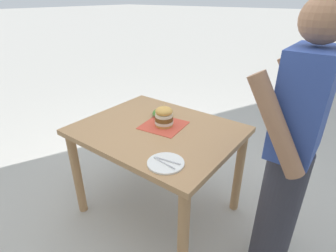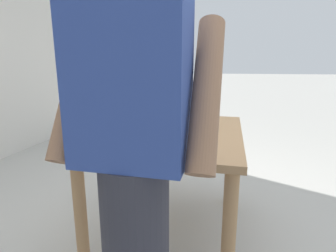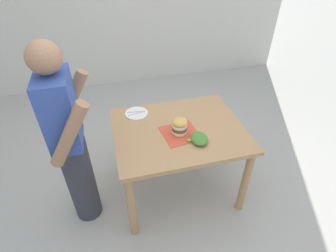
{
  "view_description": "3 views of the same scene",
  "coord_description": "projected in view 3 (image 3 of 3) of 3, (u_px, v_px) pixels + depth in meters",
  "views": [
    {
      "loc": [
        1.33,
        1.1,
        1.67
      ],
      "look_at": [
        0.0,
        0.1,
        0.84
      ],
      "focal_mm": 28.0,
      "sensor_mm": 36.0,
      "label": 1
    },
    {
      "loc": [
        -0.37,
        1.69,
        1.21
      ],
      "look_at": [
        0.0,
        0.1,
        0.84
      ],
      "focal_mm": 28.0,
      "sensor_mm": 36.0,
      "label": 2
    },
    {
      "loc": [
        -1.75,
        0.56,
        2.22
      ],
      "look_at": [
        0.0,
        0.1,
        0.84
      ],
      "focal_mm": 28.0,
      "sensor_mm": 36.0,
      "label": 3
    }
  ],
  "objects": [
    {
      "name": "ground_plane",
      "position": [
        177.0,
        186.0,
        2.81
      ],
      "size": [
        80.0,
        80.0,
        0.0
      ],
      "primitive_type": "plane",
      "color": "#ADAAA3"
    },
    {
      "name": "diner_across_table",
      "position": [
        70.0,
        142.0,
        2.03
      ],
      "size": [
        0.55,
        0.35,
        1.69
      ],
      "color": "#33333D",
      "rests_on": "ground"
    },
    {
      "name": "serving_paper",
      "position": [
        180.0,
        133.0,
        2.28
      ],
      "size": [
        0.34,
        0.34,
        0.0
      ],
      "primitive_type": "cube",
      "rotation": [
        0.0,
        0.0,
        0.13
      ],
      "color": "#D64C38",
      "rests_on": "patio_table"
    },
    {
      "name": "sandwich",
      "position": [
        180.0,
        126.0,
        2.23
      ],
      "size": [
        0.14,
        0.14,
        0.19
      ],
      "color": "gold",
      "rests_on": "serving_paper"
    },
    {
      "name": "pickle_spear",
      "position": [
        191.0,
        140.0,
        2.18
      ],
      "size": [
        0.03,
        0.07,
        0.02
      ],
      "primitive_type": "cylinder",
      "rotation": [
        0.0,
        1.57,
        1.48
      ],
      "color": "#8EA83D",
      "rests_on": "serving_paper"
    },
    {
      "name": "side_plate_with_forks",
      "position": [
        137.0,
        113.0,
        2.51
      ],
      "size": [
        0.22,
        0.22,
        0.02
      ],
      "color": "white",
      "rests_on": "patio_table"
    },
    {
      "name": "side_salad",
      "position": [
        199.0,
        139.0,
        2.18
      ],
      "size": [
        0.18,
        0.14,
        0.06
      ],
      "primitive_type": "ellipsoid",
      "color": "#477F33",
      "rests_on": "patio_table"
    },
    {
      "name": "patio_table",
      "position": [
        179.0,
        139.0,
        2.4
      ],
      "size": [
        0.93,
        1.16,
        0.79
      ],
      "color": "tan",
      "rests_on": "ground"
    }
  ]
}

